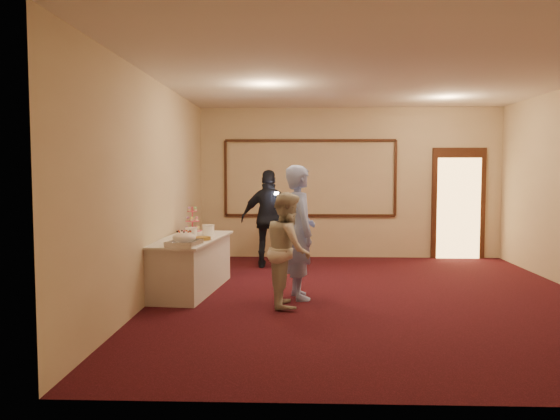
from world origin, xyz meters
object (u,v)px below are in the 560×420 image
at_px(plate_stack_b, 208,230).
at_px(man, 300,232).
at_px(buffet_table, 190,264).
at_px(pavlova_tray, 184,240).
at_px(guest, 270,219).
at_px(cupcake_stand, 192,222).
at_px(tart, 202,239).
at_px(plate_stack_a, 191,233).
at_px(woman, 288,249).

distance_m(plate_stack_b, man, 1.61).
height_order(buffet_table, pavlova_tray, pavlova_tray).
bearing_deg(guest, plate_stack_b, 59.91).
xyz_separation_m(cupcake_stand, tart, (0.38, -1.21, -0.13)).
bearing_deg(buffet_table, man, -14.71).
distance_m(tart, man, 1.36).
relative_size(pavlova_tray, plate_stack_a, 3.04).
distance_m(pavlova_tray, plate_stack_b, 1.22).
height_order(cupcake_stand, guest, guest).
bearing_deg(man, pavlova_tray, 91.01).
bearing_deg(cupcake_stand, plate_stack_a, -79.85).
distance_m(cupcake_stand, woman, 2.38).
relative_size(buffet_table, guest, 1.23).
height_order(cupcake_stand, man, man).
xyz_separation_m(buffet_table, plate_stack_a, (0.02, -0.00, 0.46)).
bearing_deg(woman, pavlova_tray, 83.54).
height_order(plate_stack_b, man, man).
relative_size(pavlova_tray, guest, 0.32).
distance_m(buffet_table, plate_stack_b, 0.64).
xyz_separation_m(buffet_table, man, (1.59, -0.42, 0.52)).
xyz_separation_m(tart, guest, (0.82, 2.28, 0.09)).
distance_m(buffet_table, man, 1.72).
bearing_deg(plate_stack_a, buffet_table, 172.48).
bearing_deg(buffet_table, pavlova_tray, -83.56).
height_order(pavlova_tray, plate_stack_a, pavlova_tray).
bearing_deg(plate_stack_b, cupcake_stand, 123.38).
distance_m(buffet_table, pavlova_tray, 0.95).
relative_size(plate_stack_a, woman, 0.13).
relative_size(plate_stack_a, plate_stack_b, 0.99).
bearing_deg(pavlova_tray, buffet_table, 96.44).
height_order(cupcake_stand, woman, woman).
distance_m(plate_stack_b, tart, 0.69).
height_order(cupcake_stand, plate_stack_b, cupcake_stand).
height_order(tart, guest, guest).
relative_size(pavlova_tray, woman, 0.38).
relative_size(buffet_table, man, 1.19).
distance_m(plate_stack_a, woman, 1.65).
bearing_deg(plate_stack_a, man, -14.82).
bearing_deg(plate_stack_b, guest, 62.00).
distance_m(cupcake_stand, plate_stack_b, 0.64).
bearing_deg(buffet_table, plate_stack_b, 62.53).
bearing_deg(pavlova_tray, guest, 71.14).
bearing_deg(cupcake_stand, plate_stack_b, -56.62).
height_order(pavlova_tray, cupcake_stand, cupcake_stand).
distance_m(plate_stack_a, plate_stack_b, 0.44).
xyz_separation_m(buffet_table, woman, (1.44, -0.84, 0.35)).
bearing_deg(man, tart, 70.52).
height_order(plate_stack_a, guest, guest).
distance_m(pavlova_tray, plate_stack_a, 0.82).
bearing_deg(guest, man, 100.47).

